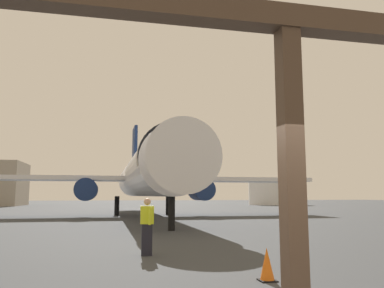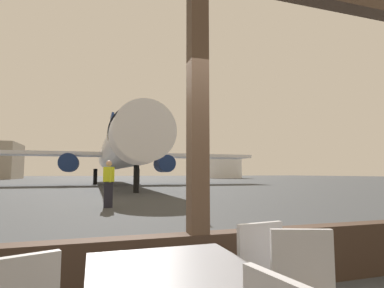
{
  "view_description": "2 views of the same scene",
  "coord_description": "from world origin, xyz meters",
  "px_view_note": "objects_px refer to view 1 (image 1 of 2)",
  "views": [
    {
      "loc": [
        -1.75,
        -3.48,
        1.82
      ],
      "look_at": [
        2.12,
        14.24,
        4.23
      ],
      "focal_mm": 36.39,
      "sensor_mm": 36.0,
      "label": 1
    },
    {
      "loc": [
        -1.07,
        -3.13,
        1.27
      ],
      "look_at": [
        4.56,
        14.34,
        3.01
      ],
      "focal_mm": 28.76,
      "sensor_mm": 36.0,
      "label": 2
    }
  ],
  "objects_px": {
    "fuel_storage_tank": "(273,192)",
    "airplane": "(146,175)",
    "traffic_cone": "(267,265)",
    "ground_crew_worker": "(147,226)"
  },
  "relations": [
    {
      "from": "traffic_cone",
      "to": "fuel_storage_tank",
      "type": "xyz_separation_m",
      "value": [
        29.41,
        65.74,
        2.26
      ]
    },
    {
      "from": "airplane",
      "to": "traffic_cone",
      "type": "relative_size",
      "value": 50.26
    },
    {
      "from": "ground_crew_worker",
      "to": "fuel_storage_tank",
      "type": "distance_m",
      "value": 69.26
    },
    {
      "from": "airplane",
      "to": "traffic_cone",
      "type": "bearing_deg",
      "value": -89.88
    },
    {
      "from": "traffic_cone",
      "to": "ground_crew_worker",
      "type": "bearing_deg",
      "value": 117.86
    },
    {
      "from": "ground_crew_worker",
      "to": "fuel_storage_tank",
      "type": "relative_size",
      "value": 0.18
    },
    {
      "from": "ground_crew_worker",
      "to": "airplane",
      "type": "bearing_deg",
      "value": 84.52
    },
    {
      "from": "airplane",
      "to": "ground_crew_worker",
      "type": "xyz_separation_m",
      "value": [
        -2.12,
        -22.14,
        -2.71
      ]
    },
    {
      "from": "traffic_cone",
      "to": "airplane",
      "type": "bearing_deg",
      "value": 90.12
    },
    {
      "from": "fuel_storage_tank",
      "to": "airplane",
      "type": "bearing_deg",
      "value": -126.73
    }
  ]
}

